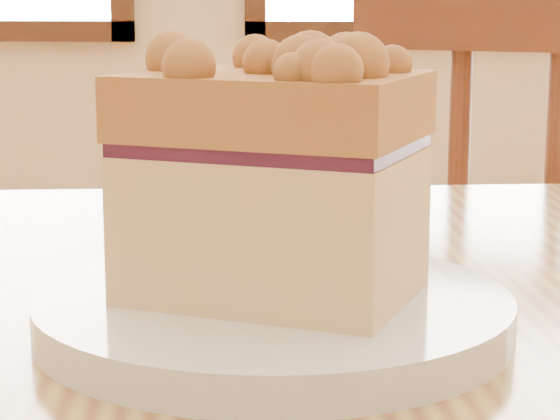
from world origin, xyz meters
The scene contains 2 objects.
plate centered at (-0.10, 0.21, 0.76)m, with size 0.20×0.20×0.02m.
cake_slice centered at (-0.10, 0.21, 0.82)m, with size 0.14×0.12×0.11m.
Camera 1 is at (-0.05, -0.24, 0.89)m, focal length 70.00 mm.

